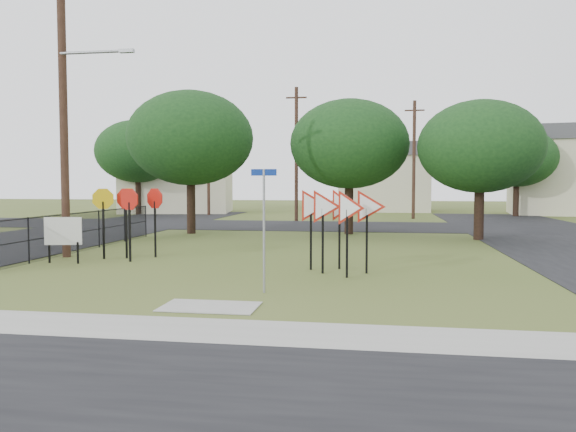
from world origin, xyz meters
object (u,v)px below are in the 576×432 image
object	(u,v)px
stop_sign_cluster	(129,206)
info_board	(63,233)
street_name_sign	(264,222)
yield_sign_cluster	(337,210)

from	to	relation	value
stop_sign_cluster	info_board	size ratio (longest dim) A/B	1.63
stop_sign_cluster	street_name_sign	bearing A→B (deg)	-42.16
street_name_sign	yield_sign_cluster	xyz separation A→B (m)	(1.48, 3.28, 0.13)
yield_sign_cluster	info_board	size ratio (longest dim) A/B	1.83
stop_sign_cluster	yield_sign_cluster	bearing A→B (deg)	-15.20
street_name_sign	stop_sign_cluster	bearing A→B (deg)	137.84
stop_sign_cluster	info_board	world-z (taller)	stop_sign_cluster
street_name_sign	stop_sign_cluster	distance (m)	7.84
street_name_sign	stop_sign_cluster	world-z (taller)	street_name_sign
stop_sign_cluster	yield_sign_cluster	size ratio (longest dim) A/B	0.89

